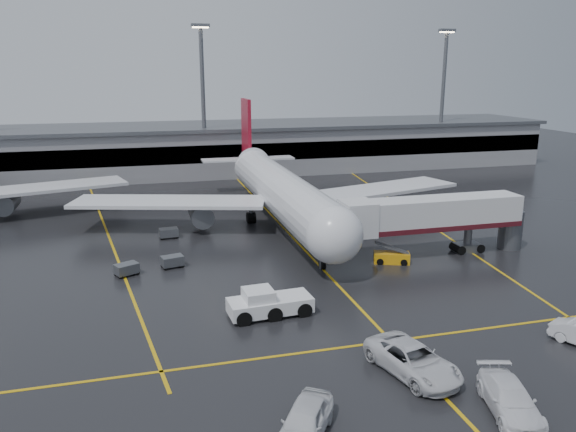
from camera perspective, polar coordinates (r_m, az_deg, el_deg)
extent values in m
plane|color=black|center=(58.98, 1.38, -3.16)|extent=(220.00, 220.00, 0.00)
cube|color=gold|center=(58.98, 1.38, -3.15)|extent=(0.25, 90.00, 0.02)
cube|color=gold|center=(39.92, 10.51, -12.48)|extent=(60.00, 0.25, 0.02)
cube|color=gold|center=(66.48, -17.96, -1.81)|extent=(9.99, 69.35, 0.02)
cube|color=gold|center=(74.51, 12.57, 0.30)|extent=(7.57, 69.64, 0.02)
cube|color=gray|center=(104.04, -6.12, 6.83)|extent=(120.00, 18.00, 8.00)
cube|color=black|center=(95.37, -5.29, 6.44)|extent=(120.00, 0.40, 3.00)
cube|color=#595B60|center=(103.54, -6.19, 9.19)|extent=(122.00, 19.00, 0.60)
cylinder|color=#595B60|center=(96.63, -8.67, 11.22)|extent=(0.70, 0.70, 25.00)
cube|color=#595B60|center=(96.73, -8.98, 18.75)|extent=(3.00, 1.20, 0.50)
cube|color=#FFE5B2|center=(96.71, -8.97, 18.57)|extent=(2.60, 0.90, 0.20)
cylinder|color=#595B60|center=(111.10, 15.53, 11.29)|extent=(0.70, 0.70, 25.00)
cube|color=#595B60|center=(111.19, 16.00, 17.83)|extent=(3.00, 1.20, 0.50)
cube|color=#FFE5B2|center=(111.17, 15.99, 17.67)|extent=(2.60, 0.90, 0.20)
cylinder|color=silver|center=(65.35, -0.58, 2.43)|extent=(5.20, 36.00, 5.20)
sphere|color=silver|center=(48.66, 4.72, -1.92)|extent=(5.20, 5.20, 5.20)
cone|color=silver|center=(85.40, -4.11, 5.71)|extent=(4.94, 8.00, 4.94)
cube|color=maroon|center=(85.75, -4.30, 9.05)|extent=(0.50, 5.50, 8.50)
cube|color=silver|center=(85.37, -4.12, 5.84)|extent=(14.00, 3.00, 0.25)
cube|color=silver|center=(65.57, -12.09, 1.43)|extent=(22.80, 11.83, 0.40)
cube|color=silver|center=(71.60, 9.16, 2.68)|extent=(22.80, 11.83, 0.40)
cylinder|color=#595B60|center=(65.18, -8.91, 0.23)|extent=(2.60, 4.50, 2.60)
cylinder|color=#595B60|center=(69.67, 6.81, 1.25)|extent=(2.60, 4.50, 2.60)
cylinder|color=#595B60|center=(52.33, 3.55, -4.38)|extent=(0.56, 0.56, 2.00)
cylinder|color=#595B60|center=(68.25, -3.80, 0.17)|extent=(0.56, 0.56, 2.00)
cylinder|color=#595B60|center=(69.72, 1.36, 0.51)|extent=(0.56, 0.56, 2.00)
cylinder|color=black|center=(52.52, 3.54, -4.94)|extent=(0.40, 1.10, 1.10)
cylinder|color=black|center=(68.36, -3.80, -0.19)|extent=(1.00, 1.40, 1.40)
cylinder|color=black|center=(69.83, 1.36, 0.16)|extent=(1.00, 1.40, 1.40)
cube|color=silver|center=(78.35, -24.37, 2.58)|extent=(22.80, 11.83, 0.40)
cylinder|color=#595B60|center=(78.33, -26.89, 1.24)|extent=(2.60, 4.50, 2.60)
cube|color=silver|center=(57.05, 14.78, 0.33)|extent=(18.00, 3.20, 3.00)
cube|color=#471017|center=(57.38, 14.70, -0.93)|extent=(18.00, 3.30, 0.50)
cube|color=silver|center=(53.52, 7.12, -0.23)|extent=(3.00, 3.40, 3.30)
cylinder|color=#595B60|center=(59.85, 17.94, -2.12)|extent=(0.80, 0.80, 3.00)
cube|color=#595B60|center=(60.15, 17.86, -3.08)|extent=(2.60, 1.60, 0.90)
cylinder|color=#595B60|center=(62.52, 21.84, -1.29)|extent=(2.40, 2.40, 4.00)
cylinder|color=black|center=(59.57, 16.97, -3.18)|extent=(0.90, 1.80, 0.90)
cylinder|color=black|center=(60.74, 18.74, -2.98)|extent=(0.90, 1.80, 0.90)
cube|color=white|center=(42.82, -1.85, -9.08)|extent=(6.50, 2.97, 1.09)
cube|color=white|center=(42.23, -3.05, -8.11)|extent=(2.32, 2.32, 0.91)
cube|color=black|center=(42.23, -3.05, -8.11)|extent=(2.09, 2.09, 0.82)
cylinder|color=black|center=(42.39, -4.94, -9.86)|extent=(1.36, 2.79, 1.18)
cylinder|color=black|center=(42.95, -1.85, -9.47)|extent=(1.36, 2.79, 1.18)
cylinder|color=black|center=(43.64, 1.14, -9.06)|extent=(1.36, 2.79, 1.18)
cube|color=orange|center=(54.91, 10.56, -4.21)|extent=(3.67, 2.51, 1.04)
cube|color=#595B60|center=(54.60, 10.61, -3.23)|extent=(3.36, 1.94, 1.18)
cylinder|color=black|center=(54.89, 9.37, -4.42)|extent=(1.18, 1.73, 0.66)
cylinder|color=black|center=(55.10, 11.73, -4.47)|extent=(1.18, 1.73, 0.66)
imported|color=silver|center=(35.93, 12.69, -14.19)|extent=(4.65, 7.25, 1.86)
imported|color=white|center=(33.93, 21.79, -17.02)|extent=(3.76, 6.11, 1.65)
imported|color=silver|center=(29.94, 1.71, -20.33)|extent=(4.64, 5.53, 1.78)
cube|color=#595B60|center=(53.87, -11.77, -4.50)|extent=(2.25, 1.73, 0.90)
cylinder|color=black|center=(53.36, -12.41, -5.26)|extent=(0.40, 0.20, 0.40)
cylinder|color=black|center=(53.78, -10.77, -5.01)|extent=(0.40, 0.20, 0.40)
cylinder|color=black|center=(54.27, -12.70, -4.93)|extent=(0.40, 0.20, 0.40)
cylinder|color=black|center=(54.69, -11.09, -4.69)|extent=(0.40, 0.20, 0.40)
cube|color=#595B60|center=(52.79, -16.21, -5.19)|extent=(2.37, 2.04, 0.90)
cylinder|color=black|center=(52.22, -16.74, -6.00)|extent=(0.40, 0.20, 0.40)
cylinder|color=black|center=(52.83, -15.16, -5.64)|extent=(0.40, 0.20, 0.40)
cylinder|color=black|center=(53.08, -17.19, -5.69)|extent=(0.40, 0.20, 0.40)
cylinder|color=black|center=(53.69, -15.63, -5.34)|extent=(0.40, 0.20, 0.40)
cube|color=#595B60|center=(63.20, -12.13, -1.65)|extent=(2.10, 1.46, 0.90)
cylinder|color=black|center=(62.76, -12.76, -2.25)|extent=(0.40, 0.20, 0.40)
cylinder|color=black|center=(62.95, -11.32, -2.12)|extent=(0.40, 0.20, 0.40)
cylinder|color=black|center=(63.71, -12.88, -2.00)|extent=(0.40, 0.20, 0.40)
cylinder|color=black|center=(63.90, -11.46, -1.87)|extent=(0.40, 0.20, 0.40)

